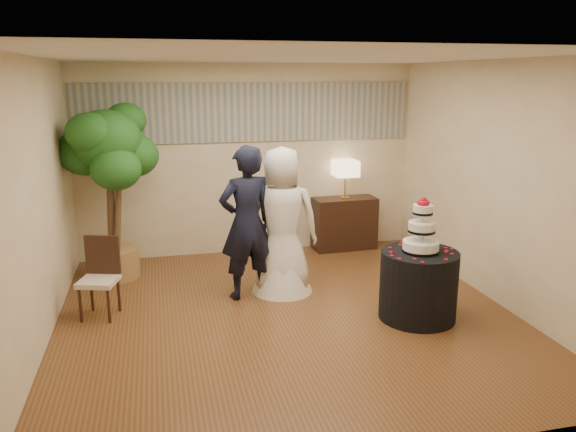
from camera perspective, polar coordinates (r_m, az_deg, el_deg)
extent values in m
cube|color=brown|center=(6.39, -0.05, -10.08)|extent=(5.00, 5.00, 0.00)
cube|color=white|center=(5.84, -0.05, 15.89)|extent=(5.00, 5.00, 0.00)
cube|color=beige|center=(8.38, -3.99, 5.68)|extent=(5.00, 0.06, 2.80)
cube|color=beige|center=(3.65, 9.02, -5.48)|extent=(5.00, 0.06, 2.80)
cube|color=beige|center=(5.92, -24.32, 0.97)|extent=(0.06, 5.00, 2.80)
cube|color=beige|center=(6.96, 20.45, 3.12)|extent=(0.06, 5.00, 2.80)
cube|color=gray|center=(8.28, -4.05, 10.45)|extent=(4.90, 0.02, 0.85)
imported|color=black|center=(6.64, -4.24, -0.72)|extent=(0.76, 0.58, 1.85)
imported|color=white|center=(6.81, -0.60, -0.47)|extent=(1.00, 0.89, 1.81)
cylinder|color=black|center=(6.36, 13.10, -6.85)|extent=(1.08, 1.08, 0.77)
cube|color=black|center=(8.72, 5.73, -0.74)|extent=(0.98, 0.47, 0.80)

